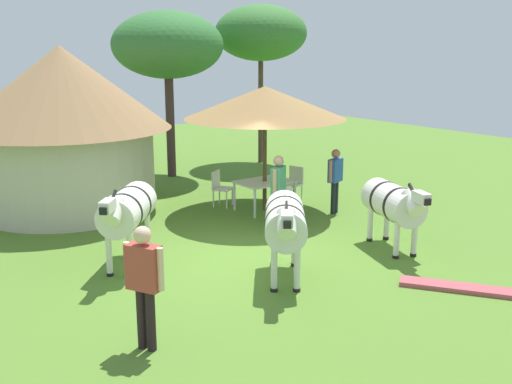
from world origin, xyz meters
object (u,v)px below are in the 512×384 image
at_px(guest_beside_umbrella, 335,175).
at_px(acacia_tree_left_background, 168,46).
at_px(zebra_by_umbrella, 127,211).
at_px(patio_chair_west_end, 220,186).
at_px(thatched_hut, 64,121).
at_px(shade_umbrella, 265,103).
at_px(patio_chair_east_end, 281,202).
at_px(standing_watcher, 144,277).
at_px(guest_behind_table, 278,186).
at_px(patio_chair_near_hut, 294,181).
at_px(zebra_nearest_camera, 285,222).
at_px(zebra_toward_hut, 394,203).
at_px(patio_dining_table, 265,184).
at_px(acacia_tree_far_lawn, 261,33).

relative_size(guest_beside_umbrella, acacia_tree_left_background, 0.32).
bearing_deg(zebra_by_umbrella, guest_beside_umbrella, -134.55).
bearing_deg(patio_chair_west_end, thatched_hut, -65.81).
height_order(shade_umbrella, patio_chair_east_end, shade_umbrella).
bearing_deg(shade_umbrella, standing_watcher, -140.60).
bearing_deg(thatched_hut, guest_behind_table, -57.05).
relative_size(thatched_hut, patio_chair_east_end, 5.75).
bearing_deg(patio_chair_west_end, guest_beside_umbrella, 96.22).
xyz_separation_m(patio_chair_near_hut, zebra_nearest_camera, (-3.67, -4.05, 0.53)).
height_order(patio_chair_east_end, zebra_by_umbrella, zebra_by_umbrella).
xyz_separation_m(guest_beside_umbrella, guest_behind_table, (-2.01, -0.29, 0.07)).
relative_size(guest_beside_umbrella, zebra_by_umbrella, 0.88).
distance_m(shade_umbrella, zebra_by_umbrella, 4.91).
bearing_deg(guest_beside_umbrella, standing_watcher, 8.29).
bearing_deg(patio_chair_east_end, standing_watcher, -126.23).
relative_size(zebra_nearest_camera, zebra_toward_hut, 0.93).
relative_size(standing_watcher, zebra_toward_hut, 0.86).
bearing_deg(guest_beside_umbrella, patio_dining_table, -64.52).
bearing_deg(zebra_toward_hut, acacia_tree_left_background, -68.71).
xyz_separation_m(patio_chair_near_hut, patio_chair_west_end, (-1.83, 0.75, 0.00)).
distance_m(thatched_hut, zebra_by_umbrella, 4.76).
bearing_deg(acacia_tree_left_background, patio_dining_table, -91.36).
bearing_deg(patio_chair_west_end, acacia_tree_left_background, -134.21).
relative_size(patio_chair_west_end, standing_watcher, 0.52).
bearing_deg(shade_umbrella, zebra_by_umbrella, -160.76).
height_order(guest_beside_umbrella, acacia_tree_far_lawn, acacia_tree_far_lawn).
xyz_separation_m(thatched_hut, patio_chair_west_end, (3.14, -2.04, -1.68)).
relative_size(thatched_hut, patio_dining_table, 3.81).
distance_m(patio_dining_table, guest_behind_table, 1.78).
xyz_separation_m(guest_behind_table, standing_watcher, (-4.76, -3.05, 0.03)).
xyz_separation_m(zebra_nearest_camera, acacia_tree_left_background, (2.61, 8.64, 2.92)).
bearing_deg(patio_dining_table, zebra_by_umbrella, -160.76).
relative_size(thatched_hut, shade_umbrella, 1.33).
height_order(patio_chair_near_hut, patio_chair_east_end, same).
bearing_deg(zebra_nearest_camera, standing_watcher, 53.09).
bearing_deg(guest_beside_umbrella, guest_behind_table, -9.69).
bearing_deg(acacia_tree_far_lawn, thatched_hut, -165.50).
height_order(shade_umbrella, patio_chair_west_end, shade_umbrella).
distance_m(thatched_hut, patio_chair_west_end, 4.10).
height_order(patio_chair_east_end, acacia_tree_left_background, acacia_tree_left_background).
xyz_separation_m(standing_watcher, acacia_tree_left_background, (5.70, 9.44, 2.91)).
xyz_separation_m(patio_chair_near_hut, guest_beside_umbrella, (0.01, -1.51, 0.43)).
xyz_separation_m(patio_chair_near_hut, standing_watcher, (-6.76, -4.86, 0.53)).
height_order(patio_dining_table, patio_chair_east_end, patio_chair_east_end).
xyz_separation_m(shade_umbrella, acacia_tree_left_background, (0.11, 4.86, 1.30)).
relative_size(patio_chair_near_hut, guest_behind_table, 0.53).
bearing_deg(patio_chair_near_hut, thatched_hut, 47.98).
bearing_deg(zebra_nearest_camera, zebra_by_umbrella, -11.48).
bearing_deg(patio_dining_table, thatched_hut, 141.24).
height_order(shade_umbrella, zebra_by_umbrella, shade_umbrella).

